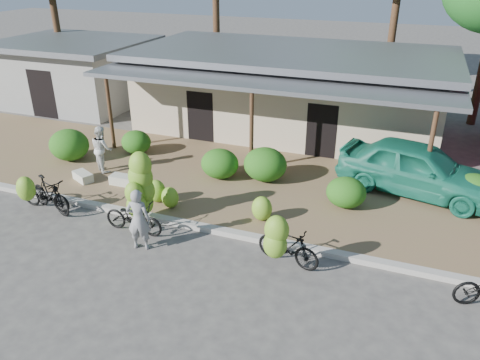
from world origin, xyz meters
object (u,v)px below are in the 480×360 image
object	(u,v)px
sack_near	(123,180)
teal_van	(417,168)
bike_center	(138,199)
bike_left	(47,193)
bystander	(102,149)
bike_right	(284,243)
sack_far	(83,177)
vendor	(139,220)
bike_far_left	(43,194)

from	to	relation	value
sack_near	teal_van	distance (m)	9.23
sack_near	bike_center	bearing A→B (deg)	-46.99
bike_left	teal_van	world-z (taller)	teal_van
teal_van	bystander	bearing A→B (deg)	114.58
bike_right	sack_far	distance (m)	7.75
vendor	bystander	distance (m)	5.08
bike_left	teal_van	distance (m)	11.06
sack_far	sack_near	bearing A→B (deg)	8.95
bike_right	bystander	bearing A→B (deg)	79.92
bystander	bike_far_left	bearing A→B (deg)	122.95
sack_near	bystander	world-z (taller)	bystander
bike_far_left	bystander	bearing A→B (deg)	-0.06
bike_right	sack_far	xyz separation A→B (m)	(-7.43, 2.14, -0.43)
bike_far_left	bike_left	world-z (taller)	bike_left
bystander	teal_van	bearing A→B (deg)	-134.32
bike_center	bystander	size ratio (longest dim) A/B	1.36
bike_right	teal_van	world-z (taller)	teal_van
sack_near	bike_far_left	bearing A→B (deg)	-122.19
teal_van	bike_far_left	bearing A→B (deg)	128.86
bike_far_left	bike_left	distance (m)	0.20
bike_center	vendor	bearing A→B (deg)	-146.24
sack_far	bike_far_left	bearing A→B (deg)	-87.44
bike_far_left	bike_right	distance (m)	7.36
bike_far_left	bike_left	xyz separation A→B (m)	(0.18, -0.03, 0.08)
bike_far_left	sack_near	world-z (taller)	bike_far_left
bike_center	sack_far	size ratio (longest dim) A/B	2.86
sack_near	vendor	size ratio (longest dim) A/B	0.51
bike_far_left	teal_van	xyz separation A→B (m)	(10.12, 4.83, 0.41)
bike_right	bystander	size ratio (longest dim) A/B	1.07
bike_left	sack_near	bearing A→B (deg)	-10.97
sack_far	bike_center	bearing A→B (deg)	-28.01
sack_near	vendor	world-z (taller)	vendor
sack_far	bystander	size ratio (longest dim) A/B	0.47
bike_right	vendor	size ratio (longest dim) A/B	1.02
bike_far_left	bystander	size ratio (longest dim) A/B	1.08
sack_far	bystander	bearing A→B (deg)	80.68
vendor	teal_van	world-z (taller)	teal_van
sack_near	sack_far	size ratio (longest dim) A/B	1.13
bike_left	sack_near	world-z (taller)	bike_left
bike_left	vendor	xyz separation A→B (m)	(3.52, -0.69, 0.24)
bike_far_left	teal_van	distance (m)	11.22
sack_far	teal_van	size ratio (longest dim) A/B	0.16
sack_near	sack_far	world-z (taller)	sack_near
teal_van	bike_right	bearing A→B (deg)	164.79
vendor	bystander	world-z (taller)	bystander
bike_left	vendor	size ratio (longest dim) A/B	1.10
sack_near	teal_van	size ratio (longest dim) A/B	0.18
bike_left	bike_right	distance (m)	7.17
bike_right	sack_near	bearing A→B (deg)	81.55
bike_left	sack_far	world-z (taller)	bike_left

